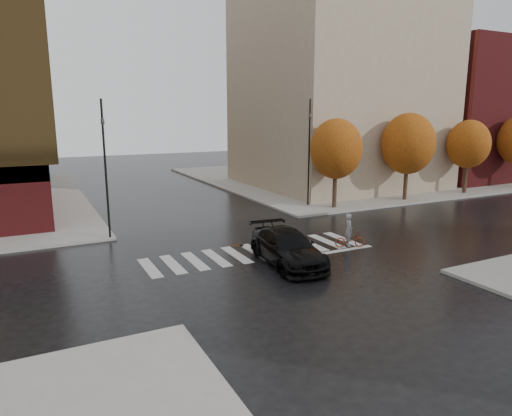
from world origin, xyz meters
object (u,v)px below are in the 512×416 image
Objects in this scene: traffic_light_nw at (105,160)px; traffic_light_ne at (309,145)px; fire_hydrant at (39,224)px; sedan at (287,247)px; cyclist at (349,236)px.

traffic_light_ne is at bearing 91.34° from traffic_light_nw.
traffic_light_nw is 9.59× the size of fire_hydrant.
sedan is at bearing 31.16° from traffic_light_nw.
sedan is 15.27m from fire_hydrant.
sedan is at bearing -47.41° from fire_hydrant.
cyclist reaches higher than fire_hydrant.
fire_hydrant is (-3.53, 3.14, -3.94)m from traffic_light_nw.
fire_hydrant is at bearing 74.86° from cyclist.
traffic_light_nw is (-6.80, 8.10, 3.73)m from sedan.
sedan is 4.39m from cyclist.
traffic_light_nw is 0.97× the size of traffic_light_ne.
fire_hydrant is at bearing 138.77° from sedan.
cyclist is at bearing -35.49° from fire_hydrant.
traffic_light_ne is at bearing -1.04° from cyclist.
sedan is 6.93× the size of fire_hydrant.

